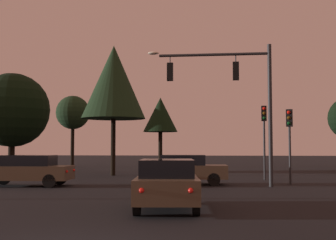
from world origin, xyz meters
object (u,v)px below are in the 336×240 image
tree_lot_edge (73,113)px  traffic_signal_mast_arm (235,88)px  traffic_light_corner_right (264,127)px  tree_center_horizon (12,110)px  tree_behind_sign (160,115)px  traffic_light_corner_left (289,131)px  car_nearside_lane (167,183)px  car_crossing_right (185,169)px  car_crossing_left (27,170)px  tree_left_far (114,82)px

tree_lot_edge → traffic_signal_mast_arm: bearing=-55.7°
traffic_light_corner_right → tree_center_horizon: (-18.77, 6.80, 1.76)m
tree_behind_sign → tree_center_horizon: 16.03m
traffic_signal_mast_arm → traffic_light_corner_left: size_ratio=1.79×
traffic_light_corner_left → tree_lot_edge: (-18.58, 21.44, 2.76)m
tree_center_horizon → car_nearside_lane: bearing=-54.2°
car_nearside_lane → car_crossing_right: same height
car_crossing_left → traffic_signal_mast_arm: bearing=4.7°
traffic_light_corner_left → car_crossing_right: bearing=-173.4°
traffic_signal_mast_arm → traffic_light_corner_left: traffic_signal_mast_arm is taller
traffic_light_corner_right → tree_center_horizon: 20.04m
car_crossing_left → tree_left_far: tree_left_far is taller
traffic_light_corner_right → car_crossing_right: traffic_light_corner_right is taller
car_crossing_right → tree_lot_edge: 26.15m
tree_lot_edge → tree_left_far: bearing=-62.5°
traffic_light_corner_left → car_crossing_right: size_ratio=0.89×
tree_behind_sign → car_nearside_lane: bearing=-82.5°
traffic_light_corner_left → traffic_light_corner_right: size_ratio=0.89×
traffic_light_corner_right → tree_lot_edge: 25.51m
tree_left_far → tree_behind_sign: bearing=85.3°
tree_lot_edge → car_crossing_right: bearing=-59.1°
tree_left_far → tree_center_horizon: (-8.91, 3.42, -1.58)m
tree_behind_sign → traffic_light_corner_right: bearing=-65.9°
traffic_signal_mast_arm → car_crossing_right: bearing=158.2°
tree_lot_edge → tree_center_horizon: bearing=-95.7°
traffic_light_corner_right → tree_lot_edge: tree_lot_edge is taller
traffic_light_corner_left → tree_behind_sign: 24.38m
car_crossing_right → tree_lot_edge: size_ratio=0.59×
tree_behind_sign → tree_center_horizon: bearing=-129.6°
traffic_light_corner_right → car_crossing_left: bearing=-155.0°
traffic_signal_mast_arm → car_crossing_left: 10.99m
tree_behind_sign → tree_lot_edge: size_ratio=0.97×
tree_center_horizon → traffic_light_corner_right: bearing=-19.9°
car_nearside_lane → tree_center_horizon: size_ratio=0.55×
car_nearside_lane → tree_center_horizon: bearing=125.8°
tree_left_far → tree_center_horizon: size_ratio=1.16×
tree_behind_sign → traffic_signal_mast_arm: bearing=-74.4°
traffic_signal_mast_arm → traffic_light_corner_right: (1.90, 4.79, -1.71)m
traffic_light_corner_right → car_nearside_lane: size_ratio=1.02×
car_crossing_right → tree_lot_edge: bearing=120.9°
car_nearside_lane → car_crossing_right: (-0.09, 9.45, 0.00)m
car_crossing_right → tree_behind_sign: size_ratio=0.61×
car_crossing_left → tree_lot_edge: bearing=103.0°
traffic_signal_mast_arm → car_crossing_right: traffic_signal_mast_arm is taller
car_nearside_lane → tree_behind_sign: (-4.24, 32.37, 4.50)m
traffic_light_corner_right → car_crossing_left: (-12.09, -5.63, -2.30)m
tree_left_far → tree_lot_edge: size_ratio=1.23×
car_crossing_left → tree_behind_sign: (3.54, 24.77, 4.50)m
traffic_signal_mast_arm → traffic_light_corner_right: traffic_signal_mast_arm is taller
traffic_signal_mast_arm → tree_center_horizon: tree_center_horizon is taller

